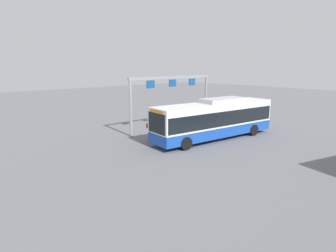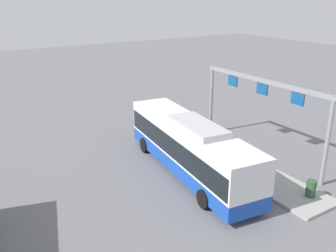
% 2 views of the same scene
% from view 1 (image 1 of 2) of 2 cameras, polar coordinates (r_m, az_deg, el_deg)
% --- Properties ---
extents(ground_plane, '(120.00, 120.00, 0.00)m').
position_cam_1_polar(ground_plane, '(25.23, 9.08, -2.49)').
color(ground_plane, slate).
extents(platform_curb, '(10.00, 2.80, 0.16)m').
position_cam_1_polar(platform_curb, '(28.80, 6.90, -0.45)').
color(platform_curb, '#9E9E99').
rests_on(platform_curb, ground).
extents(bus_main, '(12.03, 3.89, 3.46)m').
position_cam_1_polar(bus_main, '(24.84, 9.23, 1.57)').
color(bus_main, '#1947AD').
rests_on(bus_main, ground).
extents(person_boarding, '(0.51, 0.60, 1.67)m').
position_cam_1_polar(person_boarding, '(24.60, -3.51, -0.60)').
color(person_boarding, black).
rests_on(person_boarding, ground).
extents(person_waiting_near, '(0.52, 0.61, 1.67)m').
position_cam_1_polar(person_waiting_near, '(23.61, -3.01, -1.13)').
color(person_waiting_near, maroon).
rests_on(person_waiting_near, ground).
extents(person_waiting_mid, '(0.38, 0.55, 1.67)m').
position_cam_1_polar(person_waiting_mid, '(25.88, 3.01, 0.40)').
color(person_waiting_mid, '#476B4C').
rests_on(person_waiting_mid, platform_curb).
extents(person_waiting_far, '(0.38, 0.56, 1.67)m').
position_cam_1_polar(person_waiting_far, '(25.25, -0.83, -0.25)').
color(person_waiting_far, '#334C8C').
rests_on(person_waiting_far, ground).
extents(platform_sign_gantry, '(10.40, 0.24, 5.20)m').
position_cam_1_polar(platform_sign_gantry, '(28.39, 0.92, 7.07)').
color(platform_sign_gantry, gray).
rests_on(platform_sign_gantry, ground).
extents(trash_bin, '(0.52, 0.52, 0.90)m').
position_cam_1_polar(trash_bin, '(31.80, 10.63, 1.58)').
color(trash_bin, '#2D5133').
rests_on(trash_bin, platform_curb).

